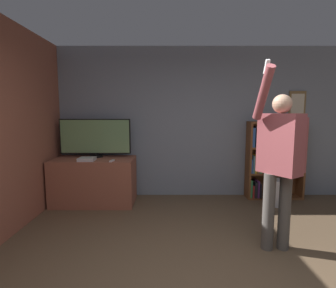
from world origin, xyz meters
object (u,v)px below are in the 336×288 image
object	(u,v)px
game_console	(88,159)
television	(96,137)
waste_bin	(276,192)
person	(281,157)
bookshelf	(271,161)

from	to	relation	value
game_console	television	bearing A→B (deg)	80.47
television	waste_bin	size ratio (longest dim) A/B	2.79
game_console	waste_bin	bearing A→B (deg)	1.80
waste_bin	person	bearing A→B (deg)	-111.52
waste_bin	television	bearing A→B (deg)	175.65
game_console	bookshelf	size ratio (longest dim) A/B	0.18
game_console	waste_bin	xyz separation A→B (m)	(3.08, 0.10, -0.58)
game_console	waste_bin	distance (m)	3.14
bookshelf	waste_bin	bearing A→B (deg)	-95.87
television	bookshelf	xyz separation A→B (m)	(3.07, 0.14, -0.44)
television	bookshelf	world-z (taller)	television
bookshelf	person	xyz separation A→B (m)	(-0.60, -1.80, 0.39)
bookshelf	game_console	bearing A→B (deg)	-171.41
person	waste_bin	size ratio (longest dim) A/B	4.76
television	game_console	world-z (taller)	television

